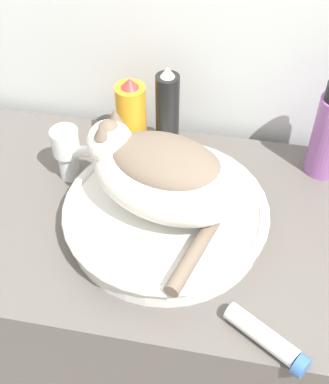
# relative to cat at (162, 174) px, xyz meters

# --- Properties ---
(vanity_counter) EXTENTS (1.16, 0.56, 0.87)m
(vanity_counter) POSITION_rel_cat_xyz_m (0.02, 0.02, -0.58)
(vanity_counter) COLOR #56514C
(vanity_counter) RESTS_ON ground_plane
(sink_basin) EXTENTS (0.40, 0.40, 0.06)m
(sink_basin) POSITION_rel_cat_xyz_m (0.01, -0.00, -0.11)
(sink_basin) COLOR silver
(sink_basin) RESTS_ON vanity_counter
(cat) EXTENTS (0.33, 0.33, 0.18)m
(cat) POSITION_rel_cat_xyz_m (0.00, 0.00, 0.00)
(cat) COLOR silver
(cat) RESTS_ON sink_basin
(faucet) EXTENTS (0.12, 0.08, 0.13)m
(faucet) POSITION_rel_cat_xyz_m (-0.22, 0.10, -0.07)
(faucet) COLOR silver
(faucet) RESTS_ON vanity_counter
(hairspray_can_black) EXTENTS (0.05, 0.05, 0.22)m
(hairspray_can_black) POSITION_rel_cat_xyz_m (-0.03, 0.23, -0.04)
(hairspray_can_black) COLOR black
(hairspray_can_black) RESTS_ON vanity_counter
(spray_bottle_trigger) EXTENTS (0.07, 0.07, 0.18)m
(spray_bottle_trigger) POSITION_rel_cat_xyz_m (-0.11, 0.23, -0.06)
(spray_bottle_trigger) COLOR orange
(spray_bottle_trigger) RESTS_ON vanity_counter
(cream_tube) EXTENTS (0.15, 0.11, 0.04)m
(cream_tube) POSITION_rel_cat_xyz_m (0.22, -0.22, -0.13)
(cream_tube) COLOR silver
(cream_tube) RESTS_ON vanity_counter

